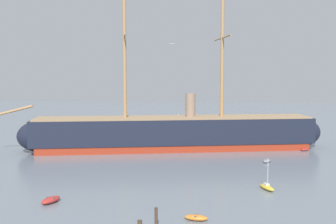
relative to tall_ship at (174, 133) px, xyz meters
The scene contains 10 objects.
tall_ship is the anchor object (origin of this frame).
dinghy_foreground_left 39.28m from the tall_ship, 108.44° to the right, with size 2.25×3.22×0.70m.
dinghy_foreground_right 42.49m from the tall_ship, 83.69° to the right, with size 2.63×1.55×0.58m.
sailboat_mid_right 32.70m from the tall_ship, 64.86° to the right, with size 2.06×3.37×4.21m.
dinghy_alongside_stern 20.52m from the tall_ship, 34.95° to the right, with size 1.93×2.29×0.50m.
dinghy_far_left 30.01m from the tall_ship, behind, with size 2.63×2.01×0.57m.
dinghy_far_right 26.12m from the tall_ship, ahead, with size 2.20×1.94×0.49m.
sailboat_distant_centre 13.84m from the tall_ship, 89.65° to the left, with size 4.39×4.13×6.04m.
mooring_piling_nearest 44.94m from the tall_ship, 89.00° to the right, with size 0.31×0.31×2.13m, color #423323.
seagull_in_flight 36.02m from the tall_ship, 87.31° to the right, with size 1.01×0.61×0.13m.
Camera 1 is at (7.90, -34.88, 15.03)m, focal length 46.48 mm.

